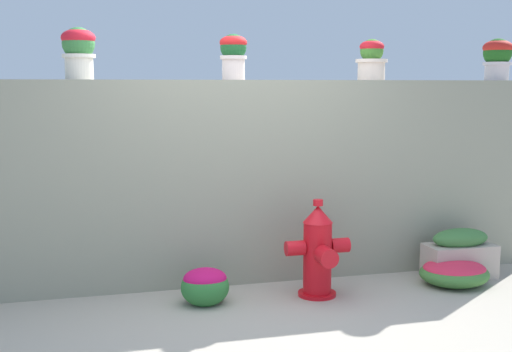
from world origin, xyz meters
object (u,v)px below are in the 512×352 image
object	(u,v)px
flower_bush_right	(205,285)
fire_hydrant	(318,252)
planter_box	(460,254)
flower_bush_left	(454,272)
potted_plant_1	(79,49)
potted_plant_2	(233,52)
potted_plant_3	(372,58)
potted_plant_4	(497,56)

from	to	relation	value
flower_bush_right	fire_hydrant	bearing A→B (deg)	-2.34
planter_box	flower_bush_left	bearing A→B (deg)	-131.52
potted_plant_1	flower_bush_left	world-z (taller)	potted_plant_1
fire_hydrant	flower_bush_right	size ratio (longest dim) A/B	2.09
potted_plant_2	flower_bush_left	world-z (taller)	potted_plant_2
potted_plant_3	potted_plant_1	bearing A→B (deg)	179.27
potted_plant_1	planter_box	xyz separation A→B (m)	(3.31, -0.54, -1.84)
potted_plant_3	flower_bush_left	size ratio (longest dim) A/B	0.61
potted_plant_1	potted_plant_2	world-z (taller)	potted_plant_1
potted_plant_3	potted_plant_4	size ratio (longest dim) A/B	0.93
potted_plant_3	planter_box	size ratio (longest dim) A/B	0.59
flower_bush_left	flower_bush_right	size ratio (longest dim) A/B	1.58
potted_plant_1	potted_plant_3	distance (m)	2.63
potted_plant_4	flower_bush_right	world-z (taller)	potted_plant_4
potted_plant_1	potted_plant_2	distance (m)	1.31
potted_plant_2	potted_plant_3	size ratio (longest dim) A/B	1.05
potted_plant_4	planter_box	xyz separation A→B (m)	(-0.65, -0.51, -1.82)
potted_plant_1	potted_plant_4	size ratio (longest dim) A/B	1.06
potted_plant_1	potted_plant_4	xyz separation A→B (m)	(3.96, -0.03, -0.01)
potted_plant_2	potted_plant_3	xyz separation A→B (m)	(1.32, 0.03, -0.04)
potted_plant_3	potted_plant_4	world-z (taller)	potted_plant_4
potted_plant_1	potted_plant_2	size ratio (longest dim) A/B	1.09
fire_hydrant	flower_bush_left	xyz separation A→B (m)	(1.28, -0.01, -0.26)
potted_plant_1	potted_plant_2	bearing A→B (deg)	-2.90
potted_plant_2	potted_plant_4	world-z (taller)	potted_plant_4
potted_plant_2	planter_box	world-z (taller)	potted_plant_2
potted_plant_4	fire_hydrant	world-z (taller)	potted_plant_4
flower_bush_right	planter_box	world-z (taller)	planter_box
potted_plant_2	planter_box	xyz separation A→B (m)	(2.01, -0.48, -1.82)
potted_plant_3	potted_plant_2	bearing A→B (deg)	-178.60
fire_hydrant	planter_box	bearing A→B (deg)	7.05
flower_bush_left	planter_box	distance (m)	0.27
fire_hydrant	potted_plant_4	bearing A→B (deg)	18.27
potted_plant_3	flower_bush_right	world-z (taller)	potted_plant_3
potted_plant_1	potted_plant_3	xyz separation A→B (m)	(2.63, -0.03, -0.05)
potted_plant_1	potted_plant_3	bearing A→B (deg)	-0.73
flower_bush_left	fire_hydrant	bearing A→B (deg)	179.70
potted_plant_3	flower_bush_left	bearing A→B (deg)	-53.02
potted_plant_4	potted_plant_1	bearing A→B (deg)	179.55
potted_plant_2	potted_plant_3	world-z (taller)	potted_plant_2
fire_hydrant	flower_bush_right	xyz separation A→B (m)	(-0.95, 0.04, -0.21)
potted_plant_3	flower_bush_left	xyz separation A→B (m)	(0.52, -0.70, -1.89)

